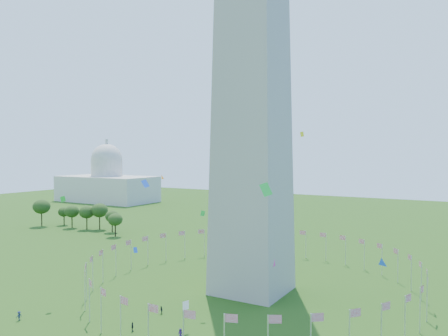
{
  "coord_description": "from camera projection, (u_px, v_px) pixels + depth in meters",
  "views": [
    {
      "loc": [
        48.19,
        -47.36,
        34.76
      ],
      "look_at": [
        0.56,
        35.0,
        31.44
      ],
      "focal_mm": 35.0,
      "sensor_mm": 36.0,
      "label": 1
    }
  ],
  "objects": [
    {
      "name": "kites_aloft",
      "position": [
        247.0,
        237.0,
        81.01
      ],
      "size": [
        101.27,
        74.58,
        35.49
      ],
      "color": "blue",
      "rests_on": "ground"
    },
    {
      "name": "flag_ring",
      "position": [
        252.0,
        273.0,
        109.4
      ],
      "size": [
        80.24,
        80.24,
        9.0
      ],
      "color": "silver",
      "rests_on": "ground"
    },
    {
      "name": "tree_line_west",
      "position": [
        79.0,
        217.0,
        198.42
      ],
      "size": [
        55.42,
        15.55,
        12.45
      ],
      "color": "#30531B",
      "rests_on": "ground"
    },
    {
      "name": "capitol_building",
      "position": [
        107.0,
        169.0,
        311.28
      ],
      "size": [
        70.0,
        35.0,
        46.0
      ],
      "primitive_type": null,
      "color": "beige",
      "rests_on": "ground"
    }
  ]
}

